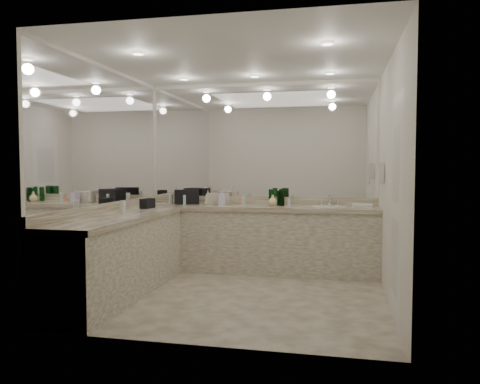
% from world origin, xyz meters
% --- Properties ---
extents(floor, '(3.20, 3.20, 0.00)m').
position_xyz_m(floor, '(0.00, 0.00, 0.00)').
color(floor, beige).
rests_on(floor, ground).
extents(ceiling, '(3.20, 3.20, 0.00)m').
position_xyz_m(ceiling, '(0.00, 0.00, 2.60)').
color(ceiling, white).
rests_on(ceiling, floor).
extents(wall_back, '(3.20, 0.02, 2.60)m').
position_xyz_m(wall_back, '(0.00, 1.50, 1.30)').
color(wall_back, silver).
rests_on(wall_back, floor).
extents(wall_left, '(0.02, 3.00, 2.60)m').
position_xyz_m(wall_left, '(-1.60, 0.00, 1.30)').
color(wall_left, silver).
rests_on(wall_left, floor).
extents(wall_right, '(0.02, 3.00, 2.60)m').
position_xyz_m(wall_right, '(1.60, 0.00, 1.30)').
color(wall_right, silver).
rests_on(wall_right, floor).
extents(vanity_back_base, '(3.20, 0.60, 0.84)m').
position_xyz_m(vanity_back_base, '(0.00, 1.20, 0.42)').
color(vanity_back_base, beige).
rests_on(vanity_back_base, floor).
extents(vanity_back_top, '(3.20, 0.64, 0.06)m').
position_xyz_m(vanity_back_top, '(0.00, 1.19, 0.87)').
color(vanity_back_top, beige).
rests_on(vanity_back_top, vanity_back_base).
extents(vanity_left_base, '(0.60, 2.40, 0.84)m').
position_xyz_m(vanity_left_base, '(-1.30, -0.30, 0.42)').
color(vanity_left_base, beige).
rests_on(vanity_left_base, floor).
extents(vanity_left_top, '(0.64, 2.42, 0.06)m').
position_xyz_m(vanity_left_top, '(-1.29, -0.30, 0.87)').
color(vanity_left_top, beige).
rests_on(vanity_left_top, vanity_left_base).
extents(backsplash_back, '(3.20, 0.04, 0.10)m').
position_xyz_m(backsplash_back, '(0.00, 1.48, 0.95)').
color(backsplash_back, beige).
rests_on(backsplash_back, vanity_back_top).
extents(backsplash_left, '(0.04, 3.00, 0.10)m').
position_xyz_m(backsplash_left, '(-1.58, 0.00, 0.95)').
color(backsplash_left, beige).
rests_on(backsplash_left, vanity_left_top).
extents(mirror_back, '(3.12, 0.01, 1.55)m').
position_xyz_m(mirror_back, '(0.00, 1.49, 1.77)').
color(mirror_back, white).
rests_on(mirror_back, wall_back).
extents(mirror_left, '(0.01, 2.92, 1.55)m').
position_xyz_m(mirror_left, '(-1.59, 0.00, 1.77)').
color(mirror_left, white).
rests_on(mirror_left, wall_left).
extents(sink, '(0.44, 0.44, 0.03)m').
position_xyz_m(sink, '(0.95, 1.20, 0.90)').
color(sink, white).
rests_on(sink, vanity_back_top).
extents(faucet, '(0.24, 0.16, 0.14)m').
position_xyz_m(faucet, '(0.95, 1.41, 0.97)').
color(faucet, silver).
rests_on(faucet, vanity_back_top).
extents(wall_phone, '(0.06, 0.10, 0.24)m').
position_xyz_m(wall_phone, '(1.56, 0.70, 1.35)').
color(wall_phone, white).
rests_on(wall_phone, wall_right).
extents(door, '(0.02, 0.82, 2.10)m').
position_xyz_m(door, '(1.59, -0.50, 1.05)').
color(door, white).
rests_on(door, wall_right).
extents(black_toiletry_bag, '(0.39, 0.32, 0.20)m').
position_xyz_m(black_toiletry_bag, '(-1.02, 1.24, 1.00)').
color(black_toiletry_bag, black).
rests_on(black_toiletry_bag, vanity_back_top).
extents(black_bag_spill, '(0.13, 0.24, 0.12)m').
position_xyz_m(black_bag_spill, '(-1.30, 0.51, 0.96)').
color(black_bag_spill, black).
rests_on(black_bag_spill, vanity_left_top).
extents(cream_cosmetic_case, '(0.31, 0.24, 0.16)m').
position_xyz_m(cream_cosmetic_case, '(-0.56, 1.27, 0.98)').
color(cream_cosmetic_case, beige).
rests_on(cream_cosmetic_case, vanity_back_top).
extents(hand_towel, '(0.26, 0.19, 0.04)m').
position_xyz_m(hand_towel, '(1.37, 1.20, 0.92)').
color(hand_towel, white).
rests_on(hand_towel, vanity_back_top).
extents(lotion_left, '(0.06, 0.06, 0.15)m').
position_xyz_m(lotion_left, '(-1.30, -0.18, 0.98)').
color(lotion_left, white).
rests_on(lotion_left, vanity_left_top).
extents(soap_bottle_a, '(0.10, 0.10, 0.20)m').
position_xyz_m(soap_bottle_a, '(-0.69, 1.18, 1.00)').
color(soap_bottle_a, silver).
rests_on(soap_bottle_a, vanity_back_top).
extents(soap_bottle_b, '(0.12, 0.13, 0.22)m').
position_xyz_m(soap_bottle_b, '(-0.49, 1.13, 1.01)').
color(soap_bottle_b, silver).
rests_on(soap_bottle_b, vanity_back_top).
extents(soap_bottle_c, '(0.13, 0.13, 0.15)m').
position_xyz_m(soap_bottle_c, '(0.21, 1.15, 0.98)').
color(soap_bottle_c, '#FAE59D').
rests_on(soap_bottle_c, vanity_back_top).
extents(green_bottle_0, '(0.07, 0.07, 0.20)m').
position_xyz_m(green_bottle_0, '(0.30, 1.24, 1.00)').
color(green_bottle_0, '#0F531A').
rests_on(green_bottle_0, vanity_back_top).
extents(green_bottle_1, '(0.06, 0.06, 0.22)m').
position_xyz_m(green_bottle_1, '(0.31, 1.34, 1.01)').
color(green_bottle_1, '#0F531A').
rests_on(green_bottle_1, vanity_back_top).
extents(green_bottle_2, '(0.07, 0.07, 0.22)m').
position_xyz_m(green_bottle_2, '(0.17, 1.30, 1.01)').
color(green_bottle_2, '#0F531A').
rests_on(green_bottle_2, vanity_back_top).
extents(green_bottle_3, '(0.07, 0.07, 0.21)m').
position_xyz_m(green_bottle_3, '(0.32, 1.21, 1.01)').
color(green_bottle_3, '#0F531A').
rests_on(green_bottle_3, vanity_back_top).
extents(green_bottle_4, '(0.07, 0.07, 0.19)m').
position_xyz_m(green_bottle_4, '(0.33, 1.20, 1.00)').
color(green_bottle_4, '#0F531A').
rests_on(green_bottle_4, vanity_back_top).
extents(amenity_bottle_0, '(0.06, 0.06, 0.11)m').
position_xyz_m(amenity_bottle_0, '(-1.02, 1.25, 0.96)').
color(amenity_bottle_0, '#9966B2').
rests_on(amenity_bottle_0, vanity_back_top).
extents(amenity_bottle_1, '(0.04, 0.04, 0.09)m').
position_xyz_m(amenity_bottle_1, '(-0.25, 1.25, 0.95)').
color(amenity_bottle_1, '#E57F66').
rests_on(amenity_bottle_1, vanity_back_top).
extents(amenity_bottle_2, '(0.04, 0.04, 0.13)m').
position_xyz_m(amenity_bottle_2, '(-1.01, 1.12, 0.97)').
color(amenity_bottle_2, silver).
rests_on(amenity_bottle_2, vanity_back_top).
extents(amenity_bottle_3, '(0.04, 0.04, 0.11)m').
position_xyz_m(amenity_bottle_3, '(0.42, 1.19, 0.95)').
color(amenity_bottle_3, silver).
rests_on(amenity_bottle_3, vanity_back_top).
extents(amenity_bottle_4, '(0.06, 0.06, 0.15)m').
position_xyz_m(amenity_bottle_4, '(-1.26, 1.25, 0.97)').
color(amenity_bottle_4, white).
rests_on(amenity_bottle_4, vanity_back_top).
extents(amenity_bottle_5, '(0.06, 0.06, 0.12)m').
position_xyz_m(amenity_bottle_5, '(-0.21, 1.24, 0.96)').
color(amenity_bottle_5, silver).
rests_on(amenity_bottle_5, vanity_back_top).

